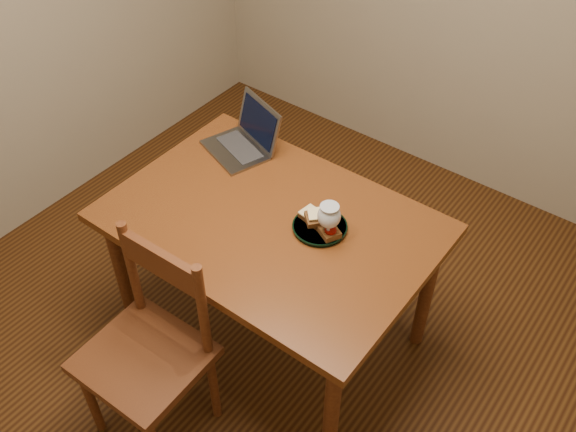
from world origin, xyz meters
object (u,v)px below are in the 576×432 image
Objects in this scene: chair at (146,345)px; plate at (320,227)px; milk_glass at (329,223)px; laptop at (246,137)px; table at (271,234)px.

chair is 2.16× the size of plate.
milk_glass is (0.34, 0.68, 0.32)m from chair.
laptop is (-0.29, 0.95, 0.28)m from chair.
table is at bearing -158.74° from plate.
milk_glass is at bearing 61.74° from chair.
laptop reaches higher than milk_glass.
laptop is at bearing 141.15° from table.
chair is 2.70× the size of milk_glass.
chair is 0.80m from plate.
chair is at bearing -98.72° from table.
laptop reaches higher than table.
chair is (-0.10, -0.64, -0.14)m from table.
table is 0.51m from laptop.
table is 2.75× the size of chair.
milk_glass reaches higher than chair.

